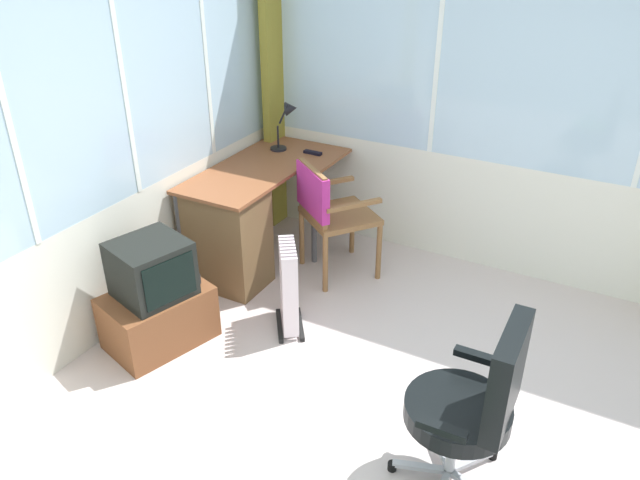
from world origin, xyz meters
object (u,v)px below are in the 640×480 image
Objects in this scene: office_chair at (476,400)px; tv_remote at (313,153)px; desk at (231,230)px; desk_lamp at (288,118)px; wooden_armchair at (326,206)px; space_heater at (288,285)px; tv_on_stand at (156,300)px.

tv_remote is at bearing 45.32° from office_chair.
tv_remote is (0.82, -0.23, 0.37)m from desk.
desk is 1.42× the size of office_chair.
desk_lamp is at bearing 0.49° from desk.
wooden_armchair is 2.08m from office_chair.
wooden_armchair is 0.75m from space_heater.
desk_lamp is 2.86m from office_chair.
space_heater is at bearing -114.76° from desk.
office_chair is 1.55× the size of space_heater.
office_chair is 1.62m from space_heater.
desk is at bearing 1.90° from tv_on_stand.
tv_remote reaches higher than desk.
tv_remote reaches higher than space_heater.
tv_on_stand is at bearing -178.10° from desk.
wooden_armchair is 1.44× the size of space_heater.
desk is 2.20× the size of space_heater.
office_chair is at bearing -94.77° from tv_on_stand.
tv_remote is 0.24× the size of space_heater.
tv_remote is at bearing -97.37° from desk_lamp.
wooden_armchair is at bearing -128.36° from desk_lamp.
desk is 0.93m from tv_remote.
desk is at bearing 65.24° from space_heater.
desk_lamp reaches higher than tv_remote.
tv_on_stand is at bearing 156.19° from wooden_armchair.
wooden_armchair is at bearing 7.64° from space_heater.
office_chair is 2.09m from tv_on_stand.
tv_on_stand is (-1.67, 0.20, -0.46)m from tv_remote.
desk is 1.84× the size of tv_on_stand.
desk_lamp is at bearing 1.20° from tv_on_stand.
desk_lamp is at bearing 48.29° from office_chair.
desk reaches higher than space_heater.
office_chair is (-1.03, -2.10, 0.12)m from desk.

